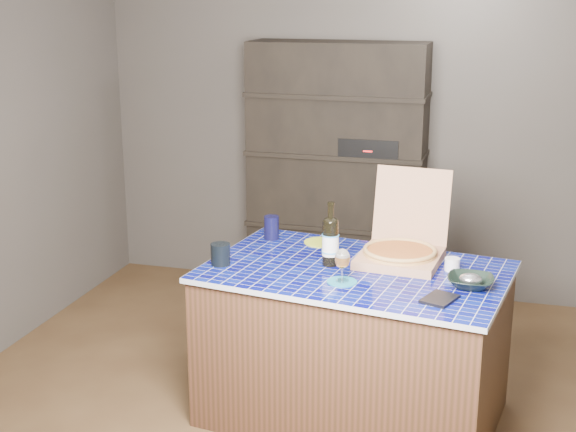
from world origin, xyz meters
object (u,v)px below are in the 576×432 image
(dvd_case, at_px, (440,299))
(mead_bottle, at_px, (330,240))
(wine_glass, at_px, (342,259))
(bowl, at_px, (470,282))
(kitchen_island, at_px, (354,343))
(pizza_box, at_px, (401,249))

(dvd_case, bearing_deg, mead_bottle, 170.23)
(wine_glass, relative_size, bowl, 0.75)
(wine_glass, bearing_deg, kitchen_island, 82.37)
(pizza_box, bearing_deg, kitchen_island, -131.36)
(mead_bottle, distance_m, dvd_case, 0.68)
(kitchen_island, bearing_deg, dvd_case, -26.47)
(mead_bottle, relative_size, bowl, 1.53)
(mead_bottle, xyz_separation_m, dvd_case, (0.58, -0.33, -0.12))
(pizza_box, bearing_deg, wine_glass, -114.91)
(kitchen_island, relative_size, bowl, 7.39)
(mead_bottle, distance_m, bowl, 0.72)
(kitchen_island, relative_size, dvd_case, 9.16)
(kitchen_island, height_order, wine_glass, wine_glass)
(kitchen_island, height_order, mead_bottle, mead_bottle)
(mead_bottle, height_order, bowl, mead_bottle)
(pizza_box, height_order, bowl, pizza_box)
(pizza_box, bearing_deg, mead_bottle, -149.89)
(pizza_box, distance_m, bowl, 0.46)
(kitchen_island, bearing_deg, pizza_box, 51.74)
(pizza_box, height_order, mead_bottle, pizza_box)
(kitchen_island, bearing_deg, bowl, -1.85)
(mead_bottle, relative_size, wine_glass, 2.02)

